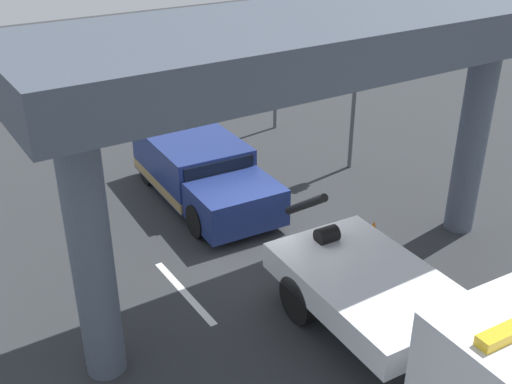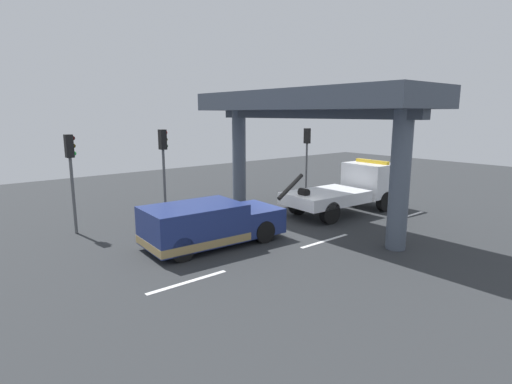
% 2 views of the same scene
% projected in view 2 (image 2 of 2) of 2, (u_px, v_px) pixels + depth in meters
% --- Properties ---
extents(ground_plane, '(60.00, 40.00, 0.10)m').
position_uv_depth(ground_plane, '(281.00, 229.00, 17.28)').
color(ground_plane, '#2D3033').
extents(lane_stripe_west, '(2.60, 0.16, 0.01)m').
position_uv_depth(lane_stripe_west, '(188.00, 282.00, 11.67)').
color(lane_stripe_west, silver).
rests_on(lane_stripe_west, ground).
extents(lane_stripe_mid, '(2.60, 0.16, 0.01)m').
position_uv_depth(lane_stripe_mid, '(325.00, 241.00, 15.44)').
color(lane_stripe_mid, silver).
rests_on(lane_stripe_mid, ground).
extents(lane_stripe_east, '(2.60, 0.16, 0.01)m').
position_uv_depth(lane_stripe_east, '(408.00, 216.00, 19.20)').
color(lane_stripe_east, silver).
rests_on(lane_stripe_east, ground).
extents(tow_truck_white, '(7.31, 2.73, 2.46)m').
position_uv_depth(tow_truck_white, '(353.00, 187.00, 20.02)').
color(tow_truck_white, white).
rests_on(tow_truck_white, ground).
extents(towed_van_green, '(5.31, 2.48, 1.58)m').
position_uv_depth(towed_van_green, '(208.00, 225.00, 14.79)').
color(towed_van_green, navy).
rests_on(towed_van_green, ground).
extents(overpass_structure, '(3.60, 11.24, 5.75)m').
position_uv_depth(overpass_structure, '(305.00, 109.00, 17.12)').
color(overpass_structure, '#4C5666').
rests_on(overpass_structure, ground).
extents(traffic_light_near, '(0.39, 0.32, 3.99)m').
position_uv_depth(traffic_light_near, '(71.00, 162.00, 15.88)').
color(traffic_light_near, '#515456').
rests_on(traffic_light_near, ground).
extents(traffic_light_far, '(0.39, 0.32, 4.08)m').
position_uv_depth(traffic_light_far, '(164.00, 154.00, 18.38)').
color(traffic_light_far, '#515456').
rests_on(traffic_light_far, ground).
extents(traffic_light_mid, '(0.39, 0.32, 3.92)m').
position_uv_depth(traffic_light_mid, '(307.00, 146.00, 24.37)').
color(traffic_light_mid, '#515456').
rests_on(traffic_light_mid, ground).
extents(traffic_cone_orange, '(0.51, 0.51, 0.61)m').
position_uv_depth(traffic_cone_orange, '(259.00, 209.00, 19.36)').
color(traffic_cone_orange, orange).
rests_on(traffic_cone_orange, ground).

